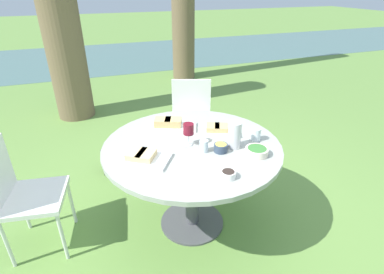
# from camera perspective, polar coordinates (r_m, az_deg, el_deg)

# --- Properties ---
(ground_plane) EXTENTS (40.00, 40.00, 0.00)m
(ground_plane) POSITION_cam_1_polar(r_m,az_deg,el_deg) (2.69, 0.00, -15.94)
(ground_plane) COLOR #668E42
(river_strip) EXTENTS (40.00, 3.90, 0.01)m
(river_strip) POSITION_cam_1_polar(r_m,az_deg,el_deg) (8.87, -15.93, 14.46)
(river_strip) COLOR #4C706B
(river_strip) RESTS_ON ground_plane
(dining_table) EXTENTS (1.33, 1.33, 0.77)m
(dining_table) POSITION_cam_1_polar(r_m,az_deg,el_deg) (2.29, 0.00, -3.82)
(dining_table) COLOR #4C4C51
(dining_table) RESTS_ON ground_plane
(chair_near_left) EXTENTS (0.56, 0.54, 0.89)m
(chair_near_left) POSITION_cam_1_polar(r_m,az_deg,el_deg) (3.39, -0.13, 4.43)
(chair_near_left) COLOR silver
(chair_near_left) RESTS_ON ground_plane
(chair_near_right) EXTENTS (0.49, 0.50, 0.89)m
(chair_near_right) POSITION_cam_1_polar(r_m,az_deg,el_deg) (2.50, -29.93, -8.81)
(chair_near_right) COLOR silver
(chair_near_right) RESTS_ON ground_plane
(water_pitcher) EXTENTS (0.10, 0.09, 0.20)m
(water_pitcher) POSITION_cam_1_polar(r_m,az_deg,el_deg) (2.17, 8.14, 0.38)
(water_pitcher) COLOR silver
(water_pitcher) RESTS_ON dining_table
(wine_glass) EXTENTS (0.08, 0.08, 0.17)m
(wine_glass) POSITION_cam_1_polar(r_m,az_deg,el_deg) (2.17, -0.65, 1.39)
(wine_glass) COLOR silver
(wine_glass) RESTS_ON dining_table
(platter_bread_main) EXTENTS (0.42, 0.31, 0.08)m
(platter_bread_main) POSITION_cam_1_polar(r_m,az_deg,el_deg) (2.48, -4.18, 2.46)
(platter_bread_main) COLOR white
(platter_bread_main) RESTS_ON dining_table
(platter_charcuterie) EXTENTS (0.38, 0.36, 0.06)m
(platter_charcuterie) POSITION_cam_1_polar(r_m,az_deg,el_deg) (2.05, -9.15, -3.78)
(platter_charcuterie) COLOR white
(platter_charcuterie) RESTS_ON dining_table
(platter_sandwich_side) EXTENTS (0.35, 0.29, 0.06)m
(platter_sandwich_side) POSITION_cam_1_polar(r_m,az_deg,el_deg) (2.41, 5.22, 1.43)
(platter_sandwich_side) COLOR white
(platter_sandwich_side) RESTS_ON dining_table
(bowl_fries) EXTENTS (0.10, 0.10, 0.06)m
(bowl_fries) POSITION_cam_1_polar(r_m,az_deg,el_deg) (2.13, 5.51, -1.98)
(bowl_fries) COLOR #334256
(bowl_fries) RESTS_ON dining_table
(bowl_salad) EXTENTS (0.16, 0.16, 0.05)m
(bowl_salad) POSITION_cam_1_polar(r_m,az_deg,el_deg) (2.14, 12.25, -2.62)
(bowl_salad) COLOR beige
(bowl_salad) RESTS_ON dining_table
(bowl_olives) EXTENTS (0.09, 0.09, 0.05)m
(bowl_olives) POSITION_cam_1_polar(r_m,az_deg,el_deg) (1.87, 6.91, -7.02)
(bowl_olives) COLOR white
(bowl_olives) RESTS_ON dining_table
(cup_water_near) EXTENTS (0.07, 0.07, 0.10)m
(cup_water_near) POSITION_cam_1_polar(r_m,az_deg,el_deg) (2.32, 12.10, 0.50)
(cup_water_near) COLOR silver
(cup_water_near) RESTS_ON dining_table
(cup_water_far) EXTENTS (0.06, 0.06, 0.09)m
(cup_water_far) POSITION_cam_1_polar(r_m,az_deg,el_deg) (2.12, 2.27, -1.72)
(cup_water_far) COLOR silver
(cup_water_far) RESTS_ON dining_table
(handbag) EXTENTS (0.30, 0.14, 0.37)m
(handbag) POSITION_cam_1_polar(r_m,az_deg,el_deg) (3.38, -14.21, -4.17)
(handbag) COLOR #232328
(handbag) RESTS_ON ground_plane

